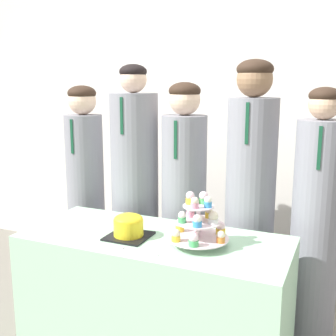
{
  "coord_description": "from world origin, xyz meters",
  "views": [
    {
      "loc": [
        0.87,
        -1.53,
        1.46
      ],
      "look_at": [
        0.06,
        0.32,
        1.06
      ],
      "focal_mm": 45.0,
      "sensor_mm": 36.0,
      "label": 1
    }
  ],
  "objects_px": {
    "student_4": "(316,227)",
    "student_1": "(135,196)",
    "cupcake_stand": "(199,222)",
    "student_0": "(86,195)",
    "cake_knife": "(125,249)",
    "student_2": "(184,207)",
    "round_cake": "(129,226)",
    "student_3": "(250,205)"
  },
  "relations": [
    {
      "from": "student_0",
      "to": "student_1",
      "type": "bearing_deg",
      "value": 0.0
    },
    {
      "from": "cupcake_stand",
      "to": "student_1",
      "type": "distance_m",
      "value": 0.83
    },
    {
      "from": "student_2",
      "to": "student_0",
      "type": "bearing_deg",
      "value": -180.0
    },
    {
      "from": "cupcake_stand",
      "to": "student_2",
      "type": "height_order",
      "value": "student_2"
    },
    {
      "from": "student_0",
      "to": "student_3",
      "type": "distance_m",
      "value": 1.14
    },
    {
      "from": "round_cake",
      "to": "student_2",
      "type": "height_order",
      "value": "student_2"
    },
    {
      "from": "round_cake",
      "to": "student_0",
      "type": "xyz_separation_m",
      "value": [
        -0.65,
        0.57,
        -0.05
      ]
    },
    {
      "from": "round_cake",
      "to": "student_0",
      "type": "distance_m",
      "value": 0.87
    },
    {
      "from": "student_3",
      "to": "student_0",
      "type": "bearing_deg",
      "value": -180.0
    },
    {
      "from": "round_cake",
      "to": "student_1",
      "type": "relative_size",
      "value": 0.13
    },
    {
      "from": "student_0",
      "to": "student_4",
      "type": "relative_size",
      "value": 1.0
    },
    {
      "from": "round_cake",
      "to": "cupcake_stand",
      "type": "xyz_separation_m",
      "value": [
        0.36,
        0.04,
        0.06
      ]
    },
    {
      "from": "cake_knife",
      "to": "round_cake",
      "type": "bearing_deg",
      "value": 114.35
    },
    {
      "from": "student_0",
      "to": "student_4",
      "type": "height_order",
      "value": "student_0"
    },
    {
      "from": "cupcake_stand",
      "to": "student_0",
      "type": "bearing_deg",
      "value": 151.98
    },
    {
      "from": "cake_knife",
      "to": "student_0",
      "type": "xyz_separation_m",
      "value": [
        -0.72,
        0.72,
        0.01
      ]
    },
    {
      "from": "cake_knife",
      "to": "student_4",
      "type": "distance_m",
      "value": 1.07
    },
    {
      "from": "student_2",
      "to": "round_cake",
      "type": "bearing_deg",
      "value": -97.21
    },
    {
      "from": "round_cake",
      "to": "cupcake_stand",
      "type": "relative_size",
      "value": 0.7
    },
    {
      "from": "student_1",
      "to": "student_2",
      "type": "height_order",
      "value": "student_1"
    },
    {
      "from": "student_4",
      "to": "student_1",
      "type": "bearing_deg",
      "value": 180.0
    },
    {
      "from": "student_1",
      "to": "student_3",
      "type": "relative_size",
      "value": 0.99
    },
    {
      "from": "round_cake",
      "to": "student_4",
      "type": "height_order",
      "value": "student_4"
    },
    {
      "from": "student_0",
      "to": "student_1",
      "type": "height_order",
      "value": "student_1"
    },
    {
      "from": "student_3",
      "to": "student_4",
      "type": "bearing_deg",
      "value": -0.0
    },
    {
      "from": "cupcake_stand",
      "to": "student_3",
      "type": "xyz_separation_m",
      "value": [
        0.12,
        0.54,
        -0.04
      ]
    },
    {
      "from": "student_1",
      "to": "student_4",
      "type": "height_order",
      "value": "student_1"
    },
    {
      "from": "student_2",
      "to": "cupcake_stand",
      "type": "bearing_deg",
      "value": -61.97
    },
    {
      "from": "round_cake",
      "to": "student_1",
      "type": "distance_m",
      "value": 0.63
    },
    {
      "from": "cake_knife",
      "to": "student_2",
      "type": "bearing_deg",
      "value": 90.61
    },
    {
      "from": "student_2",
      "to": "student_4",
      "type": "height_order",
      "value": "student_2"
    },
    {
      "from": "student_4",
      "to": "cake_knife",
      "type": "bearing_deg",
      "value": -137.4
    },
    {
      "from": "student_1",
      "to": "student_4",
      "type": "xyz_separation_m",
      "value": [
        1.12,
        -0.0,
        -0.06
      ]
    },
    {
      "from": "cupcake_stand",
      "to": "student_4",
      "type": "distance_m",
      "value": 0.74
    },
    {
      "from": "student_1",
      "to": "student_2",
      "type": "relative_size",
      "value": 1.07
    },
    {
      "from": "round_cake",
      "to": "student_3",
      "type": "xyz_separation_m",
      "value": [
        0.48,
        0.57,
        0.01
      ]
    },
    {
      "from": "student_4",
      "to": "student_0",
      "type": "bearing_deg",
      "value": -180.0
    },
    {
      "from": "student_1",
      "to": "student_0",
      "type": "bearing_deg",
      "value": -180.0
    },
    {
      "from": "student_0",
      "to": "student_2",
      "type": "height_order",
      "value": "student_2"
    },
    {
      "from": "student_4",
      "to": "student_3",
      "type": "bearing_deg",
      "value": 180.0
    },
    {
      "from": "cake_knife",
      "to": "student_2",
      "type": "height_order",
      "value": "student_2"
    },
    {
      "from": "cupcake_stand",
      "to": "student_3",
      "type": "height_order",
      "value": "student_3"
    }
  ]
}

